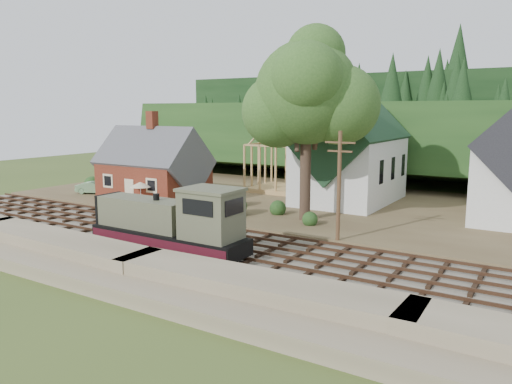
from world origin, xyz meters
The scene contains 16 objects.
ground centered at (0.00, 0.00, 0.00)m, with size 140.00×140.00×0.00m, color #384C1E.
embankment centered at (0.00, -8.50, 0.00)m, with size 64.00×5.00×1.60m, color #7F7259.
railroad_bed centered at (0.00, 0.00, 0.08)m, with size 64.00×11.00×0.16m, color #726B5B.
village_flat centered at (0.00, 18.00, 0.15)m, with size 64.00×26.00×0.30m, color brown.
hillside centered at (0.00, 42.00, 0.00)m, with size 70.00×28.00×8.00m, color #1E3F19.
ridge centered at (0.00, 58.00, 0.00)m, with size 80.00×20.00×12.00m, color black.
depot centered at (-16.00, 11.00, 3.21)m, with size 10.80×7.41×9.00m.
church centered at (2.00, 19.68, 5.18)m, with size 8.40×15.17×13.00m.
timber_frame centered at (-6.00, 22.00, 3.27)m, with size 8.20×6.20×6.99m.
lattice_tower centered at (-6.00, 28.00, 10.03)m, with size 3.20×3.20×12.12m.
big_tree centered at (2.17, 10.08, 10.22)m, with size 10.90×8.40×14.70m.
telegraph_pole_near centered at (7.00, 5.20, 4.25)m, with size 2.20×0.28×8.00m.
locomotive centered at (-1.08, -3.00, 2.03)m, with size 11.33×2.83×4.55m.
car_blue centered at (-8.91, 12.67, 0.92)m, with size 1.46×3.64×1.24m, color #5E82CA.
car_green centered at (-23.54, 9.52, 0.96)m, with size 1.39×3.99×1.31m, color #73A06F.
patio_set centered at (-14.00, 7.02, 2.28)m, with size 2.09×2.09×2.33m.
Camera 1 is at (20.32, -26.95, 9.42)m, focal length 35.00 mm.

